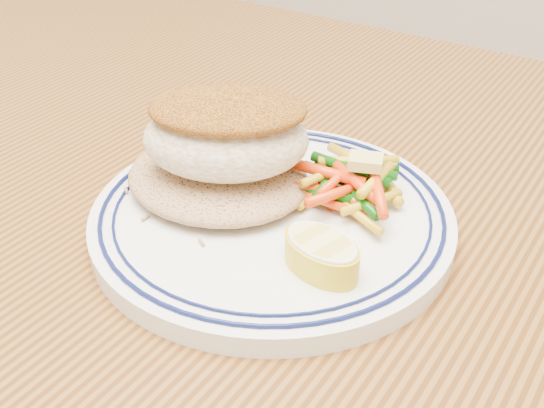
{
  "coord_description": "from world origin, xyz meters",
  "views": [
    {
      "loc": [
        0.18,
        -0.31,
        1.03
      ],
      "look_at": [
        -0.04,
        0.02,
        0.77
      ],
      "focal_mm": 45.0,
      "sensor_mm": 36.0,
      "label": 1
    }
  ],
  "objects": [
    {
      "name": "dining_table",
      "position": [
        0.0,
        0.0,
        0.65
      ],
      "size": [
        1.5,
        0.9,
        0.75
      ],
      "color": "#4E2C0F",
      "rests_on": "ground"
    },
    {
      "name": "plate",
      "position": [
        -0.04,
        0.02,
        0.76
      ],
      "size": [
        0.25,
        0.25,
        0.02
      ],
      "color": "silver",
      "rests_on": "dining_table"
    },
    {
      "name": "rice_pilaf",
      "position": [
        -0.08,
        0.02,
        0.78
      ],
      "size": [
        0.14,
        0.12,
        0.03
      ],
      "primitive_type": "ellipsoid",
      "color": "#9B744D",
      "rests_on": "plate"
    },
    {
      "name": "fish_fillet",
      "position": [
        -0.07,
        0.02,
        0.81
      ],
      "size": [
        0.14,
        0.13,
        0.06
      ],
      "color": "beige",
      "rests_on": "rice_pilaf"
    },
    {
      "name": "vegetable_pile",
      "position": [
        0.0,
        0.06,
        0.78
      ],
      "size": [
        0.09,
        0.1,
        0.03
      ],
      "color": "red",
      "rests_on": "plate"
    },
    {
      "name": "butter_pat",
      "position": [
        0.01,
        0.07,
        0.8
      ],
      "size": [
        0.03,
        0.02,
        0.01
      ],
      "primitive_type": "cube",
      "rotation": [
        0.0,
        0.0,
        0.37
      ],
      "color": "#D6C969",
      "rests_on": "vegetable_pile"
    },
    {
      "name": "lemon_wedge",
      "position": [
        0.03,
        -0.02,
        0.78
      ],
      "size": [
        0.06,
        0.06,
        0.02
      ],
      "color": "yellow",
      "rests_on": "plate"
    }
  ]
}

